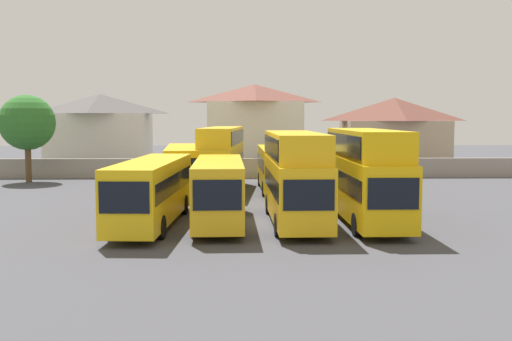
{
  "coord_description": "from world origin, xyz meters",
  "views": [
    {
      "loc": [
        -0.94,
        -31.31,
        5.57
      ],
      "look_at": [
        0.0,
        3.0,
        2.53
      ],
      "focal_mm": 42.3,
      "sensor_mm": 36.0,
      "label": 1
    }
  ],
  "objects": [
    {
      "name": "tree_left_of_lot",
      "position": [
        -19.09,
        20.79,
        5.09
      ],
      "size": [
        4.73,
        4.73,
        7.49
      ],
      "color": "brown",
      "rests_on": "ground"
    },
    {
      "name": "bus_4",
      "position": [
        5.69,
        -0.13,
        2.77
      ],
      "size": [
        2.69,
        10.77,
        4.92
      ],
      "rotation": [
        0.0,
        0.0,
        -1.57
      ],
      "color": "yellow",
      "rests_on": "ground"
    },
    {
      "name": "depot_boundary_wall",
      "position": [
        0.0,
        23.79,
        0.9
      ],
      "size": [
        56.0,
        0.5,
        1.8
      ],
      "primitive_type": "cube",
      "color": "gray",
      "rests_on": "ground"
    },
    {
      "name": "house_terrace_centre",
      "position": [
        0.64,
        31.13,
        4.54
      ],
      "size": [
        9.91,
        8.37,
        8.94
      ],
      "color": "silver",
      "rests_on": "ground"
    },
    {
      "name": "bus_3",
      "position": [
        1.95,
        -0.08,
        2.69
      ],
      "size": [
        2.77,
        10.92,
        4.77
      ],
      "rotation": [
        0.0,
        0.0,
        -1.55
      ],
      "color": "yellow",
      "rests_on": "ground"
    },
    {
      "name": "bus_6",
      "position": [
        -2.27,
        13.81,
        2.71
      ],
      "size": [
        3.34,
        11.79,
        4.81
      ],
      "rotation": [
        0.0,
        0.0,
        -1.65
      ],
      "color": "gold",
      "rests_on": "ground"
    },
    {
      "name": "bus_8",
      "position": [
        6.26,
        13.75,
        1.97
      ],
      "size": [
        3.3,
        10.77,
        3.44
      ],
      "rotation": [
        0.0,
        0.0,
        -1.5
      ],
      "color": "#EFB80A",
      "rests_on": "ground"
    },
    {
      "name": "ground",
      "position": [
        0.0,
        18.0,
        0.0
      ],
      "size": [
        140.0,
        140.0,
        0.0
      ],
      "primitive_type": "plane",
      "color": "#424247"
    },
    {
      "name": "bus_2",
      "position": [
        -2.02,
        -0.24,
        1.91
      ],
      "size": [
        2.67,
        10.41,
        3.33
      ],
      "rotation": [
        0.0,
        0.0,
        -1.55
      ],
      "color": "gold",
      "rests_on": "ground"
    },
    {
      "name": "bus_7",
      "position": [
        1.92,
        14.05,
        1.88
      ],
      "size": [
        2.74,
        10.5,
        3.28
      ],
      "rotation": [
        0.0,
        0.0,
        -1.56
      ],
      "color": "yellow",
      "rests_on": "ground"
    },
    {
      "name": "house_terrace_right",
      "position": [
        15.18,
        31.19,
        3.87
      ],
      "size": [
        10.88,
        6.96,
        7.59
      ],
      "color": "tan",
      "rests_on": "ground"
    },
    {
      "name": "bus_1",
      "position": [
        -5.45,
        -0.38,
        1.92
      ],
      "size": [
        3.08,
        11.8,
        3.36
      ],
      "rotation": [
        0.0,
        0.0,
        -1.63
      ],
      "color": "yellow",
      "rests_on": "ground"
    },
    {
      "name": "bus_5",
      "position": [
        -5.13,
        13.47,
        1.94
      ],
      "size": [
        3.28,
        11.43,
        3.38
      ],
      "rotation": [
        0.0,
        0.0,
        -1.49
      ],
      "color": "#F2B40E",
      "rests_on": "ground"
    },
    {
      "name": "house_terrace_left",
      "position": [
        -15.34,
        31.46,
        4.05
      ],
      "size": [
        10.23,
        7.8,
        7.96
      ],
      "color": "silver",
      "rests_on": "ground"
    }
  ]
}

